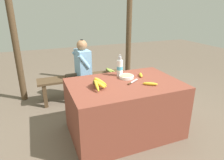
{
  "coord_description": "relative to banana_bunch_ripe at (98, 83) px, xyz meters",
  "views": [
    {
      "loc": [
        -0.99,
        -2.03,
        1.56
      ],
      "look_at": [
        -0.15,
        0.05,
        0.73
      ],
      "focal_mm": 32.0,
      "sensor_mm": 36.0,
      "label": 1
    }
  ],
  "objects": [
    {
      "name": "loose_banana_side",
      "position": [
        0.65,
        0.17,
        -0.04
      ],
      "size": [
        0.09,
        0.16,
        0.04
      ],
      "rotation": [
        0.0,
        0.0,
        1.19
      ],
      "color": "gold",
      "rests_on": "market_counter"
    },
    {
      "name": "knife",
      "position": [
        0.42,
        -0.01,
        -0.05
      ],
      "size": [
        0.2,
        0.14,
        0.02
      ],
      "rotation": [
        0.0,
        0.0,
        0.58
      ],
      "color": "#BCBCC1",
      "rests_on": "market_counter"
    },
    {
      "name": "support_post_near",
      "position": [
        -0.88,
        1.57,
        0.43
      ],
      "size": [
        0.11,
        0.11,
        2.36
      ],
      "color": "#4C3823",
      "rests_on": "ground_plane"
    },
    {
      "name": "serving_bowl",
      "position": [
        0.44,
        0.18,
        -0.04
      ],
      "size": [
        0.19,
        0.19,
        0.04
      ],
      "color": "white",
      "rests_on": "market_counter"
    },
    {
      "name": "banana_bunch_green",
      "position": [
        0.6,
        1.23,
        -0.28
      ],
      "size": [
        0.18,
        0.25,
        0.11
      ],
      "color": "#4C381E",
      "rests_on": "wooden_bench"
    },
    {
      "name": "banana_bunch_ripe",
      "position": [
        0.0,
        0.0,
        0.0
      ],
      "size": [
        0.18,
        0.31,
        0.14
      ],
      "color": "#4C381E",
      "rests_on": "market_counter"
    },
    {
      "name": "ground_plane",
      "position": [
        0.35,
        0.03,
        -0.75
      ],
      "size": [
        12.0,
        12.0,
        0.0
      ],
      "primitive_type": "plane",
      "color": "brown"
    },
    {
      "name": "support_post_far",
      "position": [
        1.16,
        1.57,
        0.43
      ],
      "size": [
        0.11,
        0.11,
        2.36
      ],
      "color": "#4C3823",
      "rests_on": "ground_plane"
    },
    {
      "name": "water_bottle",
      "position": [
        0.4,
        0.29,
        0.05
      ],
      "size": [
        0.08,
        0.08,
        0.29
      ],
      "color": "white",
      "rests_on": "market_counter"
    },
    {
      "name": "market_counter",
      "position": [
        0.35,
        0.03,
        -0.41
      ],
      "size": [
        1.36,
        0.9,
        0.69
      ],
      "color": "brown",
      "rests_on": "ground_plane"
    },
    {
      "name": "seated_vendor",
      "position": [
        0.08,
        1.2,
        -0.14
      ],
      "size": [
        0.42,
        0.4,
        1.06
      ],
      "rotation": [
        0.0,
        0.0,
        3.22
      ],
      "color": "#473828",
      "rests_on": "ground_plane"
    },
    {
      "name": "loose_banana_front",
      "position": [
        0.59,
        -0.16,
        -0.04
      ],
      "size": [
        0.17,
        0.13,
        0.04
      ],
      "rotation": [
        0.0,
        0.0,
        -0.59
      ],
      "color": "gold",
      "rests_on": "market_counter"
    },
    {
      "name": "wooden_bench",
      "position": [
        0.14,
        1.23,
        -0.4
      ],
      "size": [
        1.57,
        0.32,
        0.42
      ],
      "color": "#4C3823",
      "rests_on": "ground_plane"
    }
  ]
}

